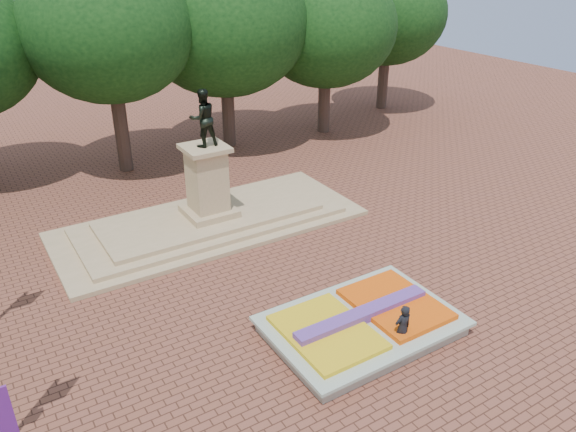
# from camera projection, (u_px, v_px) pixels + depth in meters

# --- Properties ---
(ground) EXTENTS (90.00, 90.00, 0.00)m
(ground) POSITION_uv_depth(u_px,v_px,m) (304.00, 312.00, 20.11)
(ground) COLOR brown
(ground) RESTS_ON ground
(flower_bed) EXTENTS (6.30, 4.30, 0.91)m
(flower_bed) POSITION_uv_depth(u_px,v_px,m) (362.00, 324.00, 18.91)
(flower_bed) COLOR gray
(flower_bed) RESTS_ON ground
(monument) EXTENTS (14.00, 6.00, 6.40)m
(monument) POSITION_uv_depth(u_px,v_px,m) (209.00, 208.00, 25.81)
(monument) COLOR tan
(monument) RESTS_ON ground
(tree_row_back) EXTENTS (44.80, 8.80, 10.43)m
(tree_row_back) POSITION_uv_depth(u_px,v_px,m) (166.00, 43.00, 31.95)
(tree_row_back) COLOR #35241D
(tree_row_back) RESTS_ON ground
(pedestrian) EXTENTS (0.65, 0.45, 1.70)m
(pedestrian) POSITION_uv_depth(u_px,v_px,m) (402.00, 328.00, 17.92)
(pedestrian) COLOR black
(pedestrian) RESTS_ON ground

